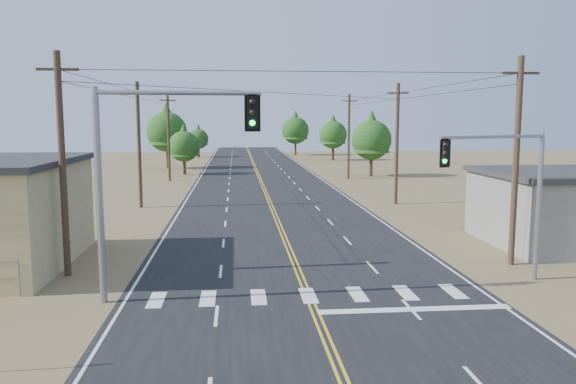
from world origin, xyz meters
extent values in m
cube|color=black|center=(0.00, 30.00, 0.01)|extent=(15.00, 200.00, 0.02)
cylinder|color=gray|center=(-11.50, 9.00, 0.75)|extent=(0.06, 0.06, 1.50)
cylinder|color=#4C3826|center=(-10.50, 12.00, 5.00)|extent=(0.30, 0.30, 10.00)
cube|color=#4C3826|center=(-10.50, 12.00, 9.20)|extent=(1.80, 0.12, 0.12)
cylinder|color=#4C3826|center=(-10.50, 32.00, 5.00)|extent=(0.30, 0.30, 10.00)
cube|color=#4C3826|center=(-10.50, 32.00, 9.20)|extent=(1.80, 0.12, 0.12)
cylinder|color=#4C3826|center=(-10.50, 52.00, 5.00)|extent=(0.30, 0.30, 10.00)
cube|color=#4C3826|center=(-10.50, 52.00, 9.20)|extent=(1.80, 0.12, 0.12)
cylinder|color=#4C3826|center=(10.50, 12.00, 5.00)|extent=(0.30, 0.30, 10.00)
cube|color=#4C3826|center=(10.50, 12.00, 9.20)|extent=(1.80, 0.12, 0.12)
cylinder|color=#4C3826|center=(10.50, 32.00, 5.00)|extent=(0.30, 0.30, 10.00)
cube|color=#4C3826|center=(10.50, 32.00, 9.20)|extent=(1.80, 0.12, 0.12)
cylinder|color=#4C3826|center=(10.50, 52.00, 5.00)|extent=(0.30, 0.30, 10.00)
cube|color=#4C3826|center=(10.50, 52.00, 9.20)|extent=(1.80, 0.12, 0.12)
cylinder|color=gray|center=(-8.00, 7.98, 3.96)|extent=(0.27, 0.27, 7.93)
cylinder|color=gray|center=(-8.00, 7.98, 7.93)|extent=(0.20, 0.20, 0.68)
cylinder|color=gray|center=(-4.92, 8.16, 8.04)|extent=(6.18, 0.55, 0.18)
cube|color=black|center=(-2.17, 8.32, 7.30)|extent=(0.42, 0.36, 1.25)
sphere|color=black|center=(-2.19, 8.12, 7.70)|extent=(0.23, 0.23, 0.23)
sphere|color=black|center=(-2.19, 8.12, 7.30)|extent=(0.23, 0.23, 0.23)
sphere|color=#0CE533|center=(-2.19, 8.12, 6.91)|extent=(0.23, 0.23, 0.23)
cylinder|color=gray|center=(10.30, 9.45, 3.12)|extent=(0.21, 0.21, 6.25)
cylinder|color=gray|center=(10.30, 9.45, 6.25)|extent=(0.16, 0.16, 0.54)
cylinder|color=gray|center=(7.66, 8.43, 6.34)|extent=(5.34, 2.17, 0.14)
cube|color=black|center=(5.26, 7.51, 5.76)|extent=(0.39, 0.36, 0.98)
sphere|color=black|center=(5.21, 7.36, 6.07)|extent=(0.18, 0.18, 0.18)
sphere|color=black|center=(5.21, 7.36, 5.76)|extent=(0.18, 0.18, 0.18)
sphere|color=#0CE533|center=(5.21, 7.36, 5.45)|extent=(0.18, 0.18, 0.18)
cylinder|color=#3F2D1E|center=(-9.45, 59.37, 1.19)|extent=(0.42, 0.42, 2.37)
cone|color=#184714|center=(-9.45, 59.37, 4.48)|extent=(3.69, 3.69, 4.22)
sphere|color=#184714|center=(-9.45, 59.37, 3.62)|extent=(3.95, 3.95, 3.95)
cylinder|color=#3F2D1E|center=(-12.67, 68.74, 1.73)|extent=(0.41, 0.41, 3.45)
cone|color=#184714|center=(-12.67, 68.74, 6.52)|extent=(5.37, 5.37, 6.14)
sphere|color=#184714|center=(-12.67, 68.74, 5.27)|extent=(5.75, 5.75, 5.75)
cylinder|color=#3F2D1E|center=(-9.77, 92.85, 1.12)|extent=(0.42, 0.42, 2.24)
cone|color=#184714|center=(-9.77, 92.85, 4.23)|extent=(3.49, 3.49, 3.98)
sphere|color=#184714|center=(-9.77, 92.85, 3.42)|extent=(3.73, 3.73, 3.73)
cylinder|color=#3F2D1E|center=(13.96, 54.93, 1.48)|extent=(0.44, 0.44, 2.97)
cone|color=#184714|center=(13.96, 54.93, 5.60)|extent=(4.61, 4.61, 5.27)
sphere|color=#184714|center=(13.96, 54.93, 4.53)|extent=(4.94, 4.94, 4.94)
cylinder|color=#3F2D1E|center=(14.00, 82.88, 1.44)|extent=(0.49, 0.49, 2.89)
cone|color=#184714|center=(14.00, 82.88, 5.45)|extent=(4.49, 4.49, 5.13)
sphere|color=#184714|center=(14.00, 82.88, 4.41)|extent=(4.81, 4.81, 4.81)
cylinder|color=#3F2D1E|center=(9.00, 97.41, 1.60)|extent=(0.42, 0.42, 3.20)
cone|color=#184714|center=(9.00, 97.41, 6.05)|extent=(4.98, 4.98, 5.70)
sphere|color=#184714|center=(9.00, 97.41, 4.90)|extent=(5.34, 5.34, 5.34)
camera|label=1|loc=(-2.84, -13.62, 7.04)|focal=35.00mm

